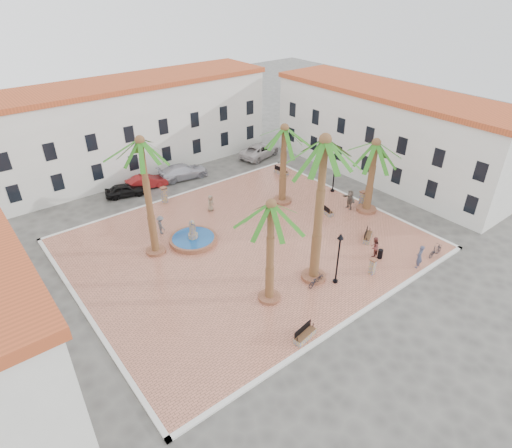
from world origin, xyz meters
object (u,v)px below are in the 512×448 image
at_px(bollard_e, 362,198).
at_px(litter_bin, 380,254).
at_px(bicycle_a, 316,280).
at_px(pedestrian_fountain_b, 269,216).
at_px(car_black, 125,190).
at_px(bollard_n, 164,195).
at_px(bench_ne, 281,172).
at_px(pedestrian_east, 350,199).
at_px(cyclist_b, 374,247).
at_px(palm_s, 324,156).
at_px(palm_e, 375,153).
at_px(car_red, 146,182).
at_px(bench_e, 326,211).
at_px(pedestrian_north, 161,225).
at_px(palm_ne, 284,138).
at_px(pedestrian_fountain_a, 211,203).
at_px(fountain, 193,239).
at_px(car_silver, 183,171).
at_px(bench_se, 368,237).
at_px(palm_sw, 271,216).
at_px(bicycle_b, 436,251).
at_px(car_white, 260,150).
at_px(bollard_se, 373,266).
at_px(bench_s, 305,335).
at_px(lamppost_e, 335,164).
at_px(palm_nw, 142,153).
at_px(lamppost_s, 339,250).

height_order(bollard_e, litter_bin, bollard_e).
bearing_deg(bicycle_a, pedestrian_fountain_b, -23.54).
bearing_deg(car_black, bollard_n, -132.92).
relative_size(bench_ne, bicycle_a, 1.10).
height_order(bollard_n, litter_bin, bollard_n).
relative_size(pedestrian_east, car_black, 0.48).
bearing_deg(cyclist_b, palm_s, -22.44).
distance_m(palm_e, car_red, 22.37).
bearing_deg(palm_e, bench_e, 149.90).
distance_m(pedestrian_north, pedestrian_east, 17.03).
distance_m(palm_ne, pedestrian_fountain_a, 8.80).
relative_size(fountain, bollard_n, 2.49).
bearing_deg(car_silver, bench_se, -156.05).
xyz_separation_m(palm_sw, pedestrian_north, (-1.81, 11.86, -5.55)).
height_order(litter_bin, bicycle_b, bicycle_b).
distance_m(fountain, car_white, 19.36).
bearing_deg(pedestrian_fountain_b, fountain, 165.45).
xyz_separation_m(palm_e, bollard_n, (-13.72, 12.88, -4.82)).
bearing_deg(palm_s, bollard_n, 99.69).
bearing_deg(bollard_se, pedestrian_fountain_a, 104.91).
height_order(bicycle_a, pedestrian_east, pedestrian_east).
bearing_deg(car_black, bench_s, -162.06).
distance_m(palm_ne, bollard_n, 12.41).
height_order(bollard_n, car_silver, bollard_n).
relative_size(bench_se, car_red, 0.41).
xyz_separation_m(palm_ne, bollard_e, (5.37, -5.15, -5.57)).
xyz_separation_m(lamppost_e, bicycle_a, (-11.75, -9.36, -2.50)).
bearing_deg(palm_nw, lamppost_s, -53.88).
bearing_deg(car_red, lamppost_s, -159.52).
xyz_separation_m(bench_se, litter_bin, (-1.32, -2.26, 0.13)).
relative_size(pedestrian_north, car_silver, 0.31).
distance_m(bench_ne, bicycle_b, 18.85).
bearing_deg(lamppost_s, bench_s, -154.98).
distance_m(palm_s, bollard_n, 19.16).
bearing_deg(bench_se, car_white, 47.82).
bearing_deg(pedestrian_fountain_a, lamppost_s, -110.98).
bearing_deg(pedestrian_east, bollard_se, -27.87).
xyz_separation_m(palm_nw, bollard_se, (11.04, -12.24, -7.57)).
distance_m(lamppost_e, bicycle_b, 12.94).
height_order(bicycle_a, pedestrian_fountain_b, pedestrian_fountain_b).
height_order(palm_e, car_white, palm_e).
distance_m(bollard_e, car_black, 22.78).
bearing_deg(pedestrian_north, bench_e, -113.75).
bearing_deg(car_silver, bench_s, 174.68).
bearing_deg(pedestrian_fountain_a, car_red, 79.76).
bearing_deg(car_red, bench_e, -134.54).
height_order(bench_se, bollard_e, bollard_e).
xyz_separation_m(palm_ne, litter_bin, (-0.22, -11.58, -5.93)).
bearing_deg(bicycle_a, pedestrian_fountain_a, -6.16).
xyz_separation_m(palm_s, lamppost_e, (11.30, 8.67, -6.40)).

